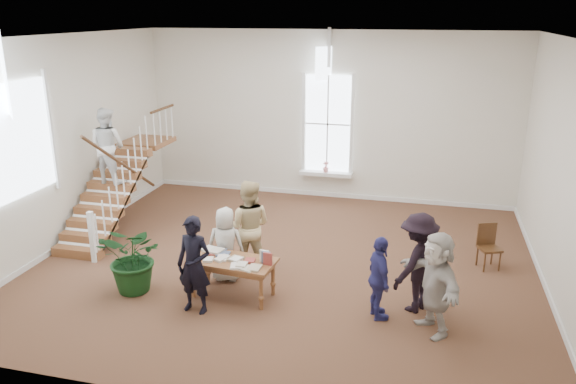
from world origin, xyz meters
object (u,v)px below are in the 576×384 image
(person_yellow, at_px, (249,226))
(woman_cluster_a, at_px, (379,278))
(woman_cluster_c, at_px, (436,283))
(library_table, at_px, (232,264))
(police_officer, at_px, (194,265))
(elderly_woman, at_px, (226,244))
(side_chair, at_px, (488,244))
(floor_plant, at_px, (135,258))
(woman_cluster_b, at_px, (418,263))

(person_yellow, relative_size, woman_cluster_a, 1.28)
(woman_cluster_c, bearing_deg, library_table, -125.90)
(police_officer, bearing_deg, elderly_woman, 92.47)
(police_officer, bearing_deg, person_yellow, 84.17)
(police_officer, height_order, woman_cluster_c, police_officer)
(woman_cluster_a, bearing_deg, elderly_woman, 54.21)
(elderly_woman, bearing_deg, person_yellow, -127.41)
(woman_cluster_a, relative_size, side_chair, 1.60)
(side_chair, bearing_deg, floor_plant, -179.50)
(woman_cluster_a, relative_size, woman_cluster_c, 0.85)
(library_table, bearing_deg, floor_plant, -166.04)
(library_table, relative_size, police_officer, 0.93)
(library_table, distance_m, person_yellow, 1.14)
(police_officer, height_order, elderly_woman, police_officer)
(woman_cluster_c, height_order, floor_plant, woman_cluster_c)
(library_table, relative_size, person_yellow, 0.85)
(woman_cluster_a, distance_m, floor_plant, 4.41)
(person_yellow, distance_m, woman_cluster_a, 2.94)
(elderly_woman, distance_m, person_yellow, 0.62)
(woman_cluster_b, distance_m, side_chair, 2.51)
(person_yellow, bearing_deg, woman_cluster_a, 150.49)
(police_officer, relative_size, person_yellow, 0.92)
(person_yellow, height_order, side_chair, person_yellow)
(library_table, height_order, woman_cluster_a, woman_cluster_a)
(library_table, relative_size, woman_cluster_a, 1.09)
(side_chair, bearing_deg, person_yellow, 173.60)
(police_officer, height_order, woman_cluster_b, woman_cluster_b)
(library_table, distance_m, floor_plant, 1.80)
(elderly_woman, bearing_deg, woman_cluster_b, 169.30)
(library_table, xyz_separation_m, woman_cluster_b, (3.22, 0.33, 0.24))
(elderly_woman, distance_m, woman_cluster_b, 3.58)
(floor_plant, bearing_deg, side_chair, 22.90)
(woman_cluster_a, distance_m, side_chair, 3.21)
(police_officer, relative_size, elderly_woman, 1.18)
(police_officer, height_order, person_yellow, person_yellow)
(floor_plant, bearing_deg, person_yellow, 38.03)
(woman_cluster_b, bearing_deg, floor_plant, -50.82)
(woman_cluster_c, bearing_deg, side_chair, 128.32)
(woman_cluster_a, distance_m, woman_cluster_c, 0.93)
(elderly_woman, xyz_separation_m, woman_cluster_b, (3.57, -0.27, 0.15))
(floor_plant, bearing_deg, library_table, 8.28)
(woman_cluster_b, bearing_deg, police_officer, -42.55)
(elderly_woman, height_order, woman_cluster_a, woman_cluster_a)
(police_officer, relative_size, woman_cluster_b, 0.98)
(library_table, height_order, person_yellow, person_yellow)
(police_officer, xyz_separation_m, woman_cluster_c, (3.97, 0.33, -0.00))
(woman_cluster_a, relative_size, woman_cluster_b, 0.83)
(woman_cluster_c, distance_m, side_chair, 2.95)
(elderly_woman, bearing_deg, woman_cluster_a, 159.99)
(woman_cluster_a, xyz_separation_m, floor_plant, (-4.40, -0.14, -0.06))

